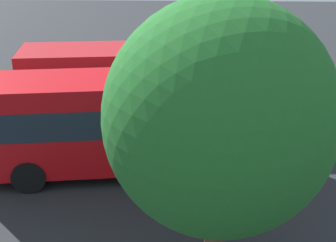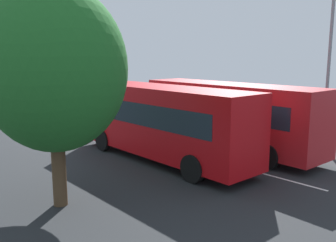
{
  "view_description": "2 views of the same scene",
  "coord_description": "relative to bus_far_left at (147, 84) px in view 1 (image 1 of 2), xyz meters",
  "views": [
    {
      "loc": [
        -1.7,
        16.13,
        8.21
      ],
      "look_at": [
        -1.16,
        0.5,
        1.33
      ],
      "focal_mm": 50.68,
      "sensor_mm": 36.0,
      "label": 1
    },
    {
      "loc": [
        -13.57,
        10.52,
        4.68
      ],
      "look_at": [
        0.06,
        1.41,
        1.79
      ],
      "focal_mm": 39.11,
      "sensor_mm": 36.0,
      "label": 2
    }
  ],
  "objects": [
    {
      "name": "depot_tree",
      "position": [
        -2.23,
        9.22,
        2.47
      ],
      "size": [
        4.84,
        4.36,
        6.88
      ],
      "color": "#4C3823",
      "rests_on": "ground"
    },
    {
      "name": "bus_center_left",
      "position": [
        0.41,
        3.74,
        0.0
      ],
      "size": [
        10.18,
        3.64,
        3.38
      ],
      "rotation": [
        0.0,
        0.0,
        0.13
      ],
      "color": "#B70C11",
      "rests_on": "ground"
    },
    {
      "name": "bus_far_left",
      "position": [
        0.0,
        0.0,
        0.0
      ],
      "size": [
        10.16,
        3.46,
        3.38
      ],
      "rotation": [
        0.0,
        0.0,
        0.11
      ],
      "color": "#AD191E",
      "rests_on": "ground"
    },
    {
      "name": "lane_stripe_outer_left",
      "position": [
        0.22,
        1.99,
        -1.86
      ],
      "size": [
        13.03,
        2.16,
        0.01
      ],
      "primitive_type": "cube",
      "rotation": [
        0.0,
        0.0,
        0.16
      ],
      "color": "silver",
      "rests_on": "ground"
    },
    {
      "name": "ground_plane",
      "position": [
        0.22,
        1.99,
        -1.86
      ],
      "size": [
        66.13,
        66.13,
        0.0
      ],
      "primitive_type": "plane",
      "color": "#232628"
    }
  ]
}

